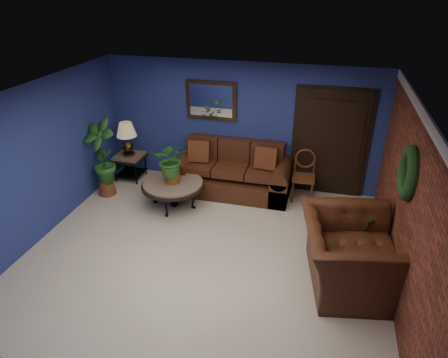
% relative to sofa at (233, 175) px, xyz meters
% --- Properties ---
extents(floor, '(5.50, 5.50, 0.00)m').
position_rel_sofa_xyz_m(floor, '(0.06, -2.09, -0.34)').
color(floor, beige).
rests_on(floor, ground).
extents(wall_back, '(5.50, 0.04, 2.50)m').
position_rel_sofa_xyz_m(wall_back, '(0.06, 0.41, 0.91)').
color(wall_back, navy).
rests_on(wall_back, ground).
extents(wall_left, '(0.04, 5.00, 2.50)m').
position_rel_sofa_xyz_m(wall_left, '(-2.69, -2.09, 0.91)').
color(wall_left, navy).
rests_on(wall_left, ground).
extents(wall_right_brick, '(0.04, 5.00, 2.50)m').
position_rel_sofa_xyz_m(wall_right_brick, '(2.81, -2.09, 0.91)').
color(wall_right_brick, maroon).
rests_on(wall_right_brick, ground).
extents(ceiling, '(5.50, 5.00, 0.02)m').
position_rel_sofa_xyz_m(ceiling, '(0.06, -2.09, 2.16)').
color(ceiling, silver).
rests_on(ceiling, wall_back).
extents(crown_molding, '(0.03, 5.00, 0.14)m').
position_rel_sofa_xyz_m(crown_molding, '(2.78, -2.09, 2.09)').
color(crown_molding, white).
rests_on(crown_molding, wall_right_brick).
extents(wall_mirror, '(1.02, 0.06, 0.77)m').
position_rel_sofa_xyz_m(wall_mirror, '(-0.54, 0.37, 1.38)').
color(wall_mirror, '#483119').
rests_on(wall_mirror, wall_back).
extents(closet_door, '(1.44, 0.06, 2.18)m').
position_rel_sofa_xyz_m(closet_door, '(1.81, 0.38, 0.71)').
color(closet_door, black).
rests_on(closet_door, wall_back).
extents(wreath, '(0.16, 0.72, 0.72)m').
position_rel_sofa_xyz_m(wreath, '(2.75, -2.04, 1.36)').
color(wreath, black).
rests_on(wreath, wall_right_brick).
extents(sofa, '(2.29, 0.99, 1.03)m').
position_rel_sofa_xyz_m(sofa, '(0.00, 0.00, 0.00)').
color(sofa, '#4C2315').
rests_on(sofa, ground).
extents(coffee_table, '(1.17, 1.17, 0.50)m').
position_rel_sofa_xyz_m(coffee_table, '(-0.93, -0.89, 0.11)').
color(coffee_table, '#58534D').
rests_on(coffee_table, ground).
extents(end_table, '(0.60, 0.60, 0.54)m').
position_rel_sofa_xyz_m(end_table, '(-2.24, -0.04, 0.08)').
color(end_table, '#58534D').
rests_on(end_table, ground).
extents(table_lamp, '(0.41, 0.41, 0.68)m').
position_rel_sofa_xyz_m(table_lamp, '(-2.24, -0.04, 0.65)').
color(table_lamp, '#483119').
rests_on(table_lamp, end_table).
extents(side_chair, '(0.44, 0.44, 0.98)m').
position_rel_sofa_xyz_m(side_chair, '(1.39, 0.04, 0.22)').
color(side_chair, brown).
rests_on(side_chair, ground).
extents(armchair, '(1.56, 1.71, 0.97)m').
position_rel_sofa_xyz_m(armchair, '(2.21, -2.26, 0.15)').
color(armchair, '#4C2315').
rests_on(armchair, ground).
extents(coffee_plant, '(0.74, 0.69, 0.79)m').
position_rel_sofa_xyz_m(coffee_plant, '(-0.93, -0.89, 0.60)').
color(coffee_plant, brown).
rests_on(coffee_plant, coffee_table).
extents(floor_plant, '(0.43, 0.39, 0.80)m').
position_rel_sofa_xyz_m(floor_plant, '(2.41, -1.68, 0.07)').
color(floor_plant, brown).
rests_on(floor_plant, ground).
extents(tall_plant, '(0.80, 0.66, 1.55)m').
position_rel_sofa_xyz_m(tall_plant, '(-2.39, -0.79, 0.51)').
color(tall_plant, brown).
rests_on(tall_plant, ground).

